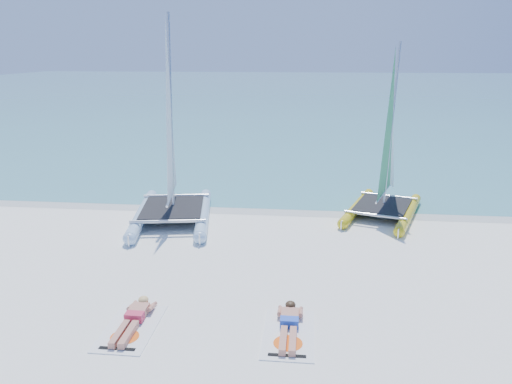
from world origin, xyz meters
TOP-DOWN VIEW (x-y plane):
  - ground at (0.00, 0.00)m, footprint 140.00×140.00m
  - sea at (0.00, 63.00)m, footprint 140.00×115.00m
  - wet_sand_strip at (0.00, 5.50)m, footprint 140.00×1.40m
  - catamaran_blue at (-3.73, 4.16)m, footprint 3.15×5.29m
  - catamaran_yellow at (3.32, 5.65)m, footprint 3.29×4.71m
  - towel_a at (-2.79, -2.57)m, footprint 1.00×1.85m
  - sunbather_a at (-2.79, -2.38)m, footprint 0.37×1.73m
  - towel_b at (0.37, -2.45)m, footprint 1.00×1.85m
  - sunbather_b at (0.37, -2.26)m, footprint 0.37×1.73m

SIDE VIEW (x-z plane):
  - ground at x=0.00m, z-range 0.00..0.00m
  - wet_sand_strip at x=0.00m, z-range 0.00..0.01m
  - sea at x=0.00m, z-range 0.00..0.01m
  - towel_a at x=-2.79m, z-range 0.00..0.02m
  - towel_b at x=0.37m, z-range 0.00..0.02m
  - sunbather_a at x=-2.79m, z-range -0.01..0.25m
  - sunbather_b at x=0.37m, z-range -0.01..0.25m
  - catamaran_yellow at x=3.32m, z-range -1.08..4.76m
  - catamaran_blue at x=-3.73m, z-range -1.37..5.42m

